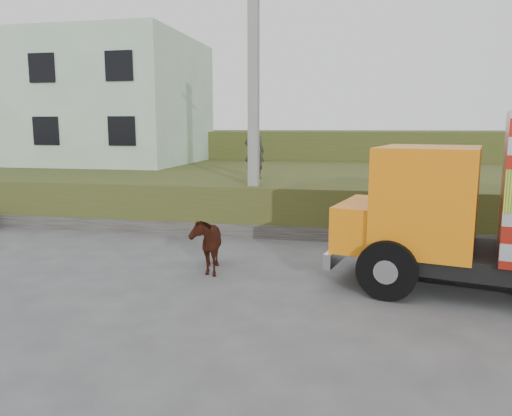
# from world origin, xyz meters

# --- Properties ---
(ground) EXTENTS (120.00, 120.00, 0.00)m
(ground) POSITION_xyz_m (0.00, 0.00, 0.00)
(ground) COLOR #474749
(ground) RESTS_ON ground
(embankment) EXTENTS (40.00, 12.00, 1.50)m
(embankment) POSITION_xyz_m (0.00, 10.00, 0.75)
(embankment) COLOR #344A18
(embankment) RESTS_ON ground
(embankment_far) EXTENTS (40.00, 12.00, 3.00)m
(embankment_far) POSITION_xyz_m (0.00, 22.00, 1.50)
(embankment_far) COLOR #344A18
(embankment_far) RESTS_ON ground
(retaining_strip) EXTENTS (16.00, 0.50, 0.40)m
(retaining_strip) POSITION_xyz_m (-2.00, 4.20, 0.20)
(retaining_strip) COLOR #595651
(retaining_strip) RESTS_ON ground
(building) EXTENTS (10.00, 8.00, 6.00)m
(building) POSITION_xyz_m (-11.00, 13.00, 4.50)
(building) COLOR #B8D7B7
(building) RESTS_ON embankment
(utility_pole) EXTENTS (1.20, 0.30, 8.00)m
(utility_pole) POSITION_xyz_m (-1.00, 4.60, 4.08)
(utility_pole) COLOR gray
(utility_pole) RESTS_ON ground
(cow) EXTENTS (1.13, 1.69, 1.31)m
(cow) POSITION_xyz_m (-1.23, 0.48, 0.66)
(cow) COLOR #37180D
(cow) RESTS_ON ground
(pedestrian) EXTENTS (0.72, 0.52, 1.86)m
(pedestrian) POSITION_xyz_m (-1.43, 6.73, 2.43)
(pedestrian) COLOR #2B2826
(pedestrian) RESTS_ON embankment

